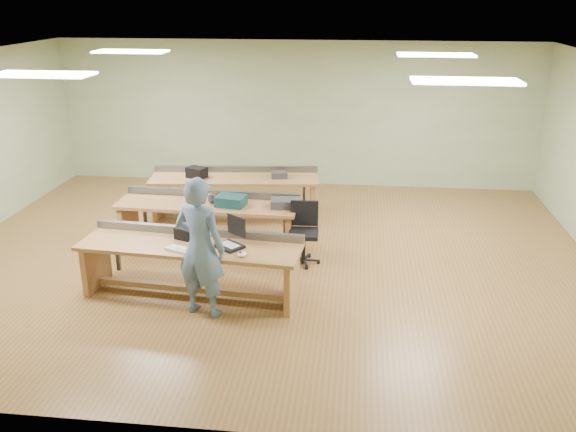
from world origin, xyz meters
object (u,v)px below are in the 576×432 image
object	(u,v)px
workbench_mid	(208,214)
laptop_base	(229,246)
workbench_front	(191,257)
workbench_back	(235,187)
parts_bin_teal	(231,201)
drinks_can	(210,198)
task_chair	(304,241)
mug	(212,200)
person	(200,247)
camera_bag	(184,233)
parts_bin_grey	(286,203)

from	to	relation	value
workbench_mid	laptop_base	world-z (taller)	workbench_mid
workbench_front	workbench_back	size ratio (longest dim) A/B	0.98
parts_bin_teal	drinks_can	world-z (taller)	parts_bin_teal
workbench_back	task_chair	xyz separation A→B (m)	(1.44, -1.90, -0.22)
workbench_back	mug	size ratio (longest dim) A/B	23.52
workbench_mid	person	world-z (taller)	person
person	mug	xyz separation A→B (m)	(-0.37, 2.16, -0.12)
workbench_back	drinks_can	distance (m)	1.43
person	camera_bag	bearing A→B (deg)	-41.86
workbench_mid	drinks_can	size ratio (longest dim) A/B	24.33
workbench_mid	parts_bin_teal	distance (m)	0.49
camera_bag	workbench_front	bearing A→B (deg)	-29.00
workbench_front	parts_bin_grey	bearing A→B (deg)	60.49
workbench_mid	camera_bag	bearing A→B (deg)	-86.29
workbench_back	task_chair	size ratio (longest dim) A/B	3.31
person	camera_bag	distance (m)	0.76
workbench_front	workbench_mid	xyz separation A→B (m)	(-0.17, 1.68, -0.00)
workbench_back	camera_bag	bearing A→B (deg)	-97.86
task_chair	person	bearing A→B (deg)	-125.58
camera_bag	drinks_can	bearing A→B (deg)	112.85
workbench_front	laptop_base	world-z (taller)	workbench_front
person	parts_bin_teal	xyz separation A→B (m)	(-0.04, 2.07, -0.09)
workbench_back	parts_bin_teal	world-z (taller)	parts_bin_teal
workbench_mid	camera_bag	world-z (taller)	camera_bag
laptop_base	parts_bin_grey	size ratio (longest dim) A/B	0.72
drinks_can	workbench_mid	bearing A→B (deg)	-109.55
workbench_back	camera_bag	distance (m)	2.99
workbench_mid	person	bearing A→B (deg)	-76.42
workbench_mid	drinks_can	distance (m)	0.26
person	camera_bag	size ratio (longest dim) A/B	7.81
laptop_base	camera_bag	bearing A→B (deg)	-160.97
task_chair	drinks_can	distance (m)	1.70
laptop_base	parts_bin_teal	world-z (taller)	parts_bin_teal
parts_bin_teal	person	bearing A→B (deg)	-88.83
laptop_base	camera_bag	world-z (taller)	camera_bag
workbench_front	workbench_back	world-z (taller)	same
parts_bin_teal	workbench_back	bearing A→B (deg)	99.34
workbench_front	workbench_mid	bearing A→B (deg)	100.53
task_chair	laptop_base	bearing A→B (deg)	-125.81
workbench_front	task_chair	bearing A→B (deg)	45.94
parts_bin_teal	parts_bin_grey	size ratio (longest dim) A/B	0.94
workbench_back	person	xyz separation A→B (m)	(0.30, -3.63, 0.36)
workbench_front	person	xyz separation A→B (m)	(0.27, -0.49, 0.36)
mug	drinks_can	world-z (taller)	drinks_can
workbench_mid	task_chair	world-z (taller)	task_chair
laptop_base	mug	size ratio (longest dim) A/B	2.58
task_chair	drinks_can	xyz separation A→B (m)	(-1.56, 0.50, 0.47)
task_chair	parts_bin_teal	distance (m)	1.32
laptop_base	person	bearing A→B (deg)	-85.67
workbench_back	person	size ratio (longest dim) A/B	1.69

